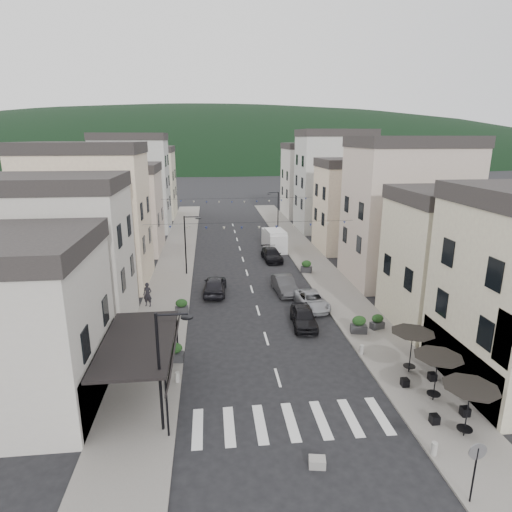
{
  "coord_description": "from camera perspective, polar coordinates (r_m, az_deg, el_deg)",
  "views": [
    {
      "loc": [
        -3.65,
        -15.58,
        13.34
      ],
      "look_at": [
        0.25,
        19.7,
        3.5
      ],
      "focal_mm": 30.0,
      "sensor_mm": 36.0,
      "label": 1
    }
  ],
  "objects": [
    {
      "name": "pedestrian_b",
      "position": [
        30.21,
        -16.54,
        -9.27
      ],
      "size": [
        1.1,
        1.05,
        1.79
      ],
      "primitive_type": "imported",
      "rotation": [
        0.0,
        0.0,
        -0.61
      ],
      "color": "black",
      "rests_on": "sidewalk_left"
    },
    {
      "name": "delivery_van",
      "position": [
        52.56,
        2.46,
        2.2
      ],
      "size": [
        2.5,
        5.52,
        2.58
      ],
      "rotation": [
        0.0,
        0.0,
        0.07
      ],
      "color": "silver",
      "rests_on": "ground"
    },
    {
      "name": "streetlamp_right_far",
      "position": [
        61.1,
        2.71,
        6.4
      ],
      "size": [
        1.7,
        0.56,
        6.0
      ],
      "color": "black",
      "rests_on": "ground"
    },
    {
      "name": "parked_car_d",
      "position": [
        47.98,
        2.12,
        0.18
      ],
      "size": [
        2.2,
        4.78,
        1.35
      ],
      "primitive_type": "imported",
      "rotation": [
        0.0,
        0.0,
        0.07
      ],
      "color": "black",
      "rests_on": "ground"
    },
    {
      "name": "cafe_terrace",
      "position": [
        24.24,
        23.06,
        -12.81
      ],
      "size": [
        2.5,
        8.1,
        2.53
      ],
      "color": "black",
      "rests_on": "ground"
    },
    {
      "name": "parked_car_e",
      "position": [
        37.94,
        -5.5,
        -3.86
      ],
      "size": [
        2.3,
        4.91,
        1.62
      ],
      "primitive_type": "imported",
      "rotation": [
        0.0,
        0.0,
        3.06
      ],
      "color": "black",
      "rests_on": "ground"
    },
    {
      "name": "hill_backdrop",
      "position": [
        315.89,
        -5.79,
        13.0
      ],
      "size": [
        640.0,
        360.0,
        70.0
      ],
      "primitive_type": "ellipsoid",
      "color": "black",
      "rests_on": "ground"
    },
    {
      "name": "concrete_block_c",
      "position": [
        20.08,
        8.16,
        -25.58
      ],
      "size": [
        0.78,
        0.62,
        0.4
      ],
      "primitive_type": "cube",
      "rotation": [
        0.0,
        0.0,
        -0.18
      ],
      "color": "gray",
      "rests_on": "ground"
    },
    {
      "name": "buildings_row_right",
      "position": [
        55.69,
        12.89,
        7.87
      ],
      "size": [
        10.2,
        54.16,
        14.5
      ],
      "color": "#BCAE95",
      "rests_on": "ground"
    },
    {
      "name": "sidewalk_left",
      "position": [
        49.55,
        -10.53,
        -0.32
      ],
      "size": [
        4.0,
        76.0,
        0.12
      ],
      "primitive_type": "cube",
      "color": "slate",
      "rests_on": "ground"
    },
    {
      "name": "streetlamp_left_far",
      "position": [
        42.74,
        -9.06,
        2.26
      ],
      "size": [
        1.7,
        0.56,
        6.0
      ],
      "color": "black",
      "rests_on": "ground"
    },
    {
      "name": "buildings_row_left",
      "position": [
        54.91,
        -17.79,
        7.21
      ],
      "size": [
        10.2,
        54.16,
        14.0
      ],
      "color": "#BCB5AC",
      "rests_on": "ground"
    },
    {
      "name": "streetlamp_left_near",
      "position": [
        20.17,
        -12.04,
        -13.44
      ],
      "size": [
        1.7,
        0.56,
        6.0
      ],
      "color": "black",
      "rests_on": "ground"
    },
    {
      "name": "traffic_sign",
      "position": [
        19.12,
        27.29,
        -23.14
      ],
      "size": [
        0.7,
        0.07,
        2.7
      ],
      "color": "black",
      "rests_on": "ground"
    },
    {
      "name": "planter_lb",
      "position": [
        33.97,
        -9.88,
        -6.62
      ],
      "size": [
        1.09,
        0.66,
        1.17
      ],
      "rotation": [
        0.0,
        0.0,
        0.09
      ],
      "color": "#2C2C2E",
      "rests_on": "sidewalk_left"
    },
    {
      "name": "sidewalk_right",
      "position": [
        50.65,
        6.64,
        0.18
      ],
      "size": [
        4.0,
        76.0,
        0.12
      ],
      "primitive_type": "cube",
      "color": "slate",
      "rests_on": "ground"
    },
    {
      "name": "parked_car_c",
      "position": [
        35.09,
        7.42,
        -5.88
      ],
      "size": [
        2.48,
        4.7,
        1.26
      ],
      "primitive_type": "imported",
      "rotation": [
        0.0,
        0.0,
        0.09
      ],
      "color": "#919499",
      "rests_on": "ground"
    },
    {
      "name": "ground",
      "position": [
        20.84,
        5.79,
        -24.41
      ],
      "size": [
        700.0,
        700.0,
        0.0
      ],
      "primitive_type": "plane",
      "color": "black",
      "rests_on": "ground"
    },
    {
      "name": "parked_car_a",
      "position": [
        31.71,
        6.37,
        -8.06
      ],
      "size": [
        1.99,
        4.36,
        1.45
      ],
      "primitive_type": "imported",
      "rotation": [
        0.0,
        0.0,
        -0.07
      ],
      "color": "black",
      "rests_on": "ground"
    },
    {
      "name": "planter_ra",
      "position": [
        32.14,
        15.88,
        -8.41
      ],
      "size": [
        1.08,
        0.79,
        1.08
      ],
      "rotation": [
        0.0,
        0.0,
        0.3
      ],
      "color": "#2A2A2C",
      "rests_on": "sidewalk_right"
    },
    {
      "name": "bollards",
      "position": [
        25.0,
        3.12,
        -15.66
      ],
      "size": [
        11.66,
        10.26,
        0.6
      ],
      "color": "gray",
      "rests_on": "ground"
    },
    {
      "name": "planter_rc",
      "position": [
        43.69,
        6.73,
        -1.39
      ],
      "size": [
        1.25,
        0.93,
        1.25
      ],
      "rotation": [
        0.0,
        0.0,
        -0.31
      ],
      "color": "#28282A",
      "rests_on": "sidewalk_right"
    },
    {
      "name": "planter_rb",
      "position": [
        31.12,
        13.55,
        -8.87
      ],
      "size": [
        1.21,
        0.8,
        1.26
      ],
      "rotation": [
        0.0,
        0.0,
        -0.17
      ],
      "color": "#2F2F31",
      "rests_on": "sidewalk_right"
    },
    {
      "name": "boutique_awning",
      "position": [
        23.27,
        -14.82,
        -11.14
      ],
      "size": [
        3.77,
        7.5,
        3.28
      ],
      "color": "black",
      "rests_on": "ground"
    },
    {
      "name": "planter_la",
      "position": [
        27.21,
        -10.79,
        -12.48
      ],
      "size": [
        1.15,
        0.74,
        1.21
      ],
      "rotation": [
        0.0,
        0.0,
        -0.14
      ],
      "color": "#29292B",
      "rests_on": "sidewalk_left"
    },
    {
      "name": "bunting_near",
      "position": [
        38.54,
        -0.75,
        3.98
      ],
      "size": [
        19.0,
        0.28,
        0.62
      ],
      "color": "black",
      "rests_on": "ground"
    },
    {
      "name": "bunting_far",
      "position": [
        54.26,
        -2.41,
        7.33
      ],
      "size": [
        19.0,
        0.28,
        0.62
      ],
      "color": "black",
      "rests_on": "ground"
    },
    {
      "name": "pedestrian_a",
      "position": [
        35.77,
        -14.26,
        -5.01
      ],
      "size": [
        0.81,
        0.64,
        1.97
      ],
      "primitive_type": "imported",
      "rotation": [
        0.0,
        0.0,
        -0.25
      ],
      "color": "black",
      "rests_on": "sidewalk_left"
    },
    {
      "name": "parked_car_b",
      "position": [
        38.09,
        3.81,
        -3.85
      ],
      "size": [
        1.91,
        4.63,
        1.49
      ],
      "primitive_type": "imported",
      "rotation": [
        0.0,
        0.0,
        0.07
      ],
      "color": "#2F2F31",
      "rests_on": "ground"
    }
  ]
}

